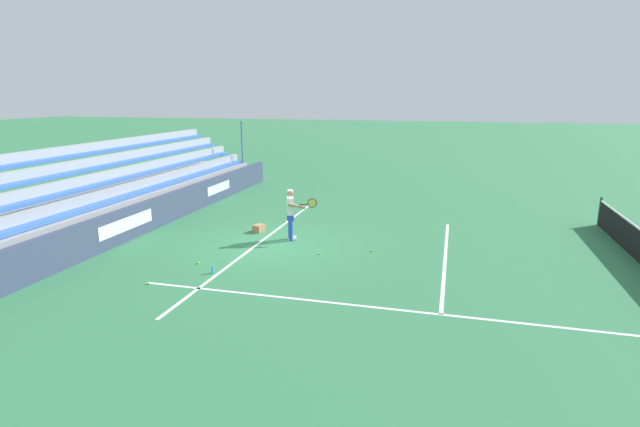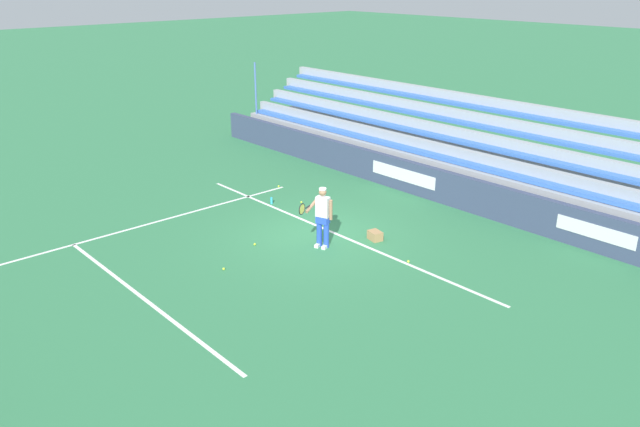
# 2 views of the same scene
# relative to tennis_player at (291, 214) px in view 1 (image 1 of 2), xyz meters

# --- Properties ---
(ground_plane) EXTENTS (160.00, 160.00, 0.00)m
(ground_plane) POSITION_rel_tennis_player_xyz_m (0.65, -0.42, -0.89)
(ground_plane) COLOR #337A4C
(court_baseline_white) EXTENTS (12.00, 0.10, 0.01)m
(court_baseline_white) POSITION_rel_tennis_player_xyz_m (0.65, -0.92, -0.89)
(court_baseline_white) COLOR white
(court_baseline_white) RESTS_ON ground
(court_sideline_white) EXTENTS (0.10, 12.00, 0.01)m
(court_sideline_white) POSITION_rel_tennis_player_xyz_m (4.76, 3.58, -0.89)
(court_sideline_white) COLOR white
(court_sideline_white) RESTS_ON ground
(court_service_line_white) EXTENTS (8.22, 0.10, 0.01)m
(court_service_line_white) POSITION_rel_tennis_player_xyz_m (0.65, 5.08, -0.89)
(court_service_line_white) COLOR white
(court_service_line_white) RESTS_ON ground
(back_wall_sponsor_board) EXTENTS (22.75, 0.25, 1.10)m
(back_wall_sponsor_board) POSITION_rel_tennis_player_xyz_m (0.64, -5.34, -0.34)
(back_wall_sponsor_board) COLOR #384260
(back_wall_sponsor_board) RESTS_ON ground
(bleacher_stand) EXTENTS (21.62, 3.20, 3.40)m
(bleacher_stand) POSITION_rel_tennis_player_xyz_m (0.65, -7.57, -0.13)
(bleacher_stand) COLOR #9EA3A8
(bleacher_stand) RESTS_ON ground
(tennis_player) EXTENTS (0.58, 1.07, 1.71)m
(tennis_player) POSITION_rel_tennis_player_xyz_m (0.00, 0.00, 0.00)
(tennis_player) COLOR blue
(tennis_player) RESTS_ON ground
(ball_box_cardboard) EXTENTS (0.46, 0.38, 0.26)m
(ball_box_cardboard) POSITION_rel_tennis_player_xyz_m (-0.65, -1.45, -0.76)
(ball_box_cardboard) COLOR #A87F51
(ball_box_cardboard) RESTS_ON ground
(tennis_ball_near_player) EXTENTS (0.07, 0.07, 0.07)m
(tennis_ball_near_player) POSITION_rel_tennis_player_xyz_m (3.06, -1.85, -0.86)
(tennis_ball_near_player) COLOR #CCE533
(tennis_ball_near_player) RESTS_ON ground
(tennis_ball_far_left) EXTENTS (0.07, 0.07, 0.07)m
(tennis_ball_far_left) POSITION_rel_tennis_player_xyz_m (4.85, -2.31, -0.86)
(tennis_ball_far_left) COLOR #CCE533
(tennis_ball_far_left) RESTS_ON ground
(tennis_ball_midcourt) EXTENTS (0.07, 0.07, 0.07)m
(tennis_ball_midcourt) POSITION_rel_tennis_player_xyz_m (0.61, 2.85, -0.86)
(tennis_ball_midcourt) COLOR #CCE533
(tennis_ball_midcourt) RESTS_ON ground
(tennis_ball_on_baseline) EXTENTS (0.07, 0.07, 0.07)m
(tennis_ball_on_baseline) POSITION_rel_tennis_player_xyz_m (1.33, 1.34, -0.86)
(tennis_ball_on_baseline) COLOR #CCE533
(tennis_ball_on_baseline) RESTS_ON ground
(tennis_ball_by_box) EXTENTS (0.07, 0.07, 0.07)m
(tennis_ball_by_box) POSITION_rel_tennis_player_xyz_m (-2.27, -1.00, -0.86)
(tennis_ball_by_box) COLOR #CCE533
(tennis_ball_by_box) RESTS_ON ground
(water_bottle) EXTENTS (0.07, 0.07, 0.22)m
(water_bottle) POSITION_rel_tennis_player_xyz_m (3.66, -1.07, -0.78)
(water_bottle) COLOR #33B2E5
(water_bottle) RESTS_ON ground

